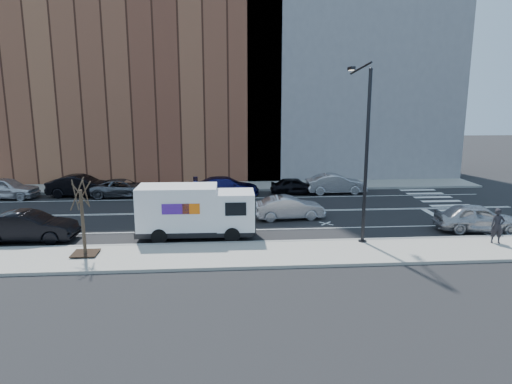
{
  "coord_description": "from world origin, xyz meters",
  "views": [
    {
      "loc": [
        -0.38,
        -29.94,
        7.61
      ],
      "look_at": [
        1.92,
        -0.17,
        1.4
      ],
      "focal_mm": 32.0,
      "sensor_mm": 36.0,
      "label": 1
    }
  ],
  "objects": [
    {
      "name": "crosswalk",
      "position": [
        16.0,
        0.0,
        0.0
      ],
      "size": [
        3.0,
        14.0,
        0.01
      ],
      "primitive_type": null,
      "color": "white",
      "rests_on": "ground"
    },
    {
      "name": "near_parked_rear_a",
      "position": [
        -10.73,
        -5.57,
        0.82
      ],
      "size": [
        5.04,
        1.9,
        1.64
      ],
      "primitive_type": "imported",
      "rotation": [
        0.0,
        0.0,
        1.54
      ],
      "color": "black",
      "rests_on": "ground"
    },
    {
      "name": "ground",
      "position": [
        0.0,
        0.0,
        0.0
      ],
      "size": [
        120.0,
        120.0,
        0.0
      ],
      "primitive_type": "plane",
      "color": "black",
      "rests_on": "ground"
    },
    {
      "name": "fedex_van",
      "position": [
        -1.84,
        -5.6,
        1.54
      ],
      "size": [
        6.46,
        2.39,
        2.93
      ],
      "rotation": [
        0.0,
        0.0,
        -0.02
      ],
      "color": "black",
      "rests_on": "ground"
    },
    {
      "name": "bldg_concrete",
      "position": [
        12.0,
        15.6,
        13.0
      ],
      "size": [
        20.0,
        10.0,
        26.0
      ],
      "primitive_type": "cube",
      "color": "slate",
      "rests_on": "ground"
    },
    {
      "name": "street_tree",
      "position": [
        -7.0,
        -8.4,
        1.45
      ],
      "size": [
        1.2,
        1.2,
        3.75
      ],
      "color": "black",
      "rests_on": "ground"
    },
    {
      "name": "far_parked_e",
      "position": [
        5.5,
        5.47,
        0.67
      ],
      "size": [
        3.97,
        1.68,
        1.34
      ],
      "primitive_type": "imported",
      "rotation": [
        0.0,
        0.0,
        1.54
      ],
      "color": "black",
      "rests_on": "ground"
    },
    {
      "name": "far_parked_a",
      "position": [
        -16.8,
        5.53,
        0.82
      ],
      "size": [
        5.01,
        2.46,
        1.65
      ],
      "primitive_type": "imported",
      "rotation": [
        0.0,
        0.0,
        1.46
      ],
      "color": "#BBBBC1",
      "rests_on": "ground"
    },
    {
      "name": "far_parked_f",
      "position": [
        8.8,
        5.51,
        0.79
      ],
      "size": [
        4.81,
        1.76,
        1.57
      ],
      "primitive_type": "imported",
      "rotation": [
        0.0,
        0.0,
        1.59
      ],
      "color": "#A8A8AC",
      "rests_on": "ground"
    },
    {
      "name": "road_markings",
      "position": [
        0.0,
        0.0,
        0.0
      ],
      "size": [
        40.0,
        8.6,
        0.01
      ],
      "primitive_type": null,
      "color": "white",
      "rests_on": "ground"
    },
    {
      "name": "far_parked_c",
      "position": [
        -8.0,
        5.6,
        0.68
      ],
      "size": [
        4.99,
        2.42,
        1.37
      ],
      "primitive_type": "imported",
      "rotation": [
        0.0,
        0.0,
        1.6
      ],
      "color": "#515359",
      "rests_on": "ground"
    },
    {
      "name": "curb_near",
      "position": [
        0.0,
        -7.0,
        0.08
      ],
      "size": [
        44.0,
        0.25,
        0.17
      ],
      "primitive_type": "cube",
      "color": "gray",
      "rests_on": "ground"
    },
    {
      "name": "pedestrian",
      "position": [
        13.87,
        -8.2,
        1.07
      ],
      "size": [
        0.77,
        0.61,
        1.84
      ],
      "primitive_type": "imported",
      "rotation": [
        0.0,
        0.0,
        -0.28
      ],
      "color": "black",
      "rests_on": "sidewalk_near"
    },
    {
      "name": "bldg_brick",
      "position": [
        -8.0,
        15.6,
        11.0
      ],
      "size": [
        26.0,
        10.0,
        22.0
      ],
      "primitive_type": "cube",
      "color": "brown",
      "rests_on": "ground"
    },
    {
      "name": "near_parked_front",
      "position": [
        14.32,
        -5.58,
        0.8
      ],
      "size": [
        4.9,
        2.46,
        1.6
      ],
      "primitive_type": "imported",
      "rotation": [
        0.0,
        0.0,
        1.44
      ],
      "color": "#ABAAAF",
      "rests_on": "ground"
    },
    {
      "name": "driving_sedan",
      "position": [
        3.88,
        -2.02,
        0.73
      ],
      "size": [
        4.57,
        1.97,
        1.46
      ],
      "primitive_type": "imported",
      "rotation": [
        0.0,
        0.0,
        1.67
      ],
      "color": "#A4A3A7",
      "rests_on": "ground"
    },
    {
      "name": "far_parked_d",
      "position": [
        -0.0,
        5.35,
        0.75
      ],
      "size": [
        5.26,
        2.39,
        1.49
      ],
      "primitive_type": "imported",
      "rotation": [
        0.0,
        0.0,
        1.63
      ],
      "color": "#17164E",
      "rests_on": "ground"
    },
    {
      "name": "sidewalk_near",
      "position": [
        0.0,
        -8.8,
        0.07
      ],
      "size": [
        44.0,
        3.6,
        0.15
      ],
      "primitive_type": "cube",
      "color": "gray",
      "rests_on": "ground"
    },
    {
      "name": "streetlight",
      "position": [
        7.0,
        -6.91,
        5.08
      ],
      "size": [
        0.44,
        4.02,
        9.34
      ],
      "color": "black",
      "rests_on": "ground"
    },
    {
      "name": "curb_far",
      "position": [
        0.0,
        7.0,
        0.08
      ],
      "size": [
        44.0,
        0.25,
        0.17
      ],
      "primitive_type": "cube",
      "color": "gray",
      "rests_on": "ground"
    },
    {
      "name": "sidewalk_far",
      "position": [
        0.0,
        8.8,
        0.07
      ],
      "size": [
        44.0,
        3.6,
        0.15
      ],
      "primitive_type": "cube",
      "color": "gray",
      "rests_on": "ground"
    },
    {
      "name": "far_parked_b",
      "position": [
        -11.27,
        5.88,
        0.84
      ],
      "size": [
        5.26,
        2.33,
        1.68
      ],
      "primitive_type": "imported",
      "rotation": [
        0.0,
        0.0,
        1.46
      ],
      "color": "black",
      "rests_on": "ground"
    }
  ]
}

